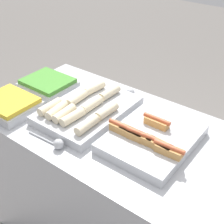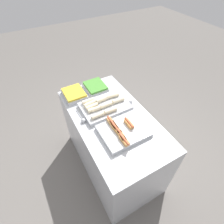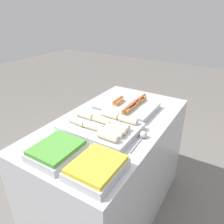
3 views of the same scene
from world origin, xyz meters
name	(u,v)px [view 1 (image 1 of 3)]	position (x,y,z in m)	size (l,w,h in m)	color
counter	(112,189)	(0.00, 0.00, 0.47)	(1.42, 0.78, 0.94)	#B7BABF
tray_hotdogs	(151,138)	(0.24, -0.01, 0.98)	(0.39, 0.46, 0.10)	#B7BABF
tray_wraps	(87,109)	(-0.16, -0.01, 0.98)	(0.37, 0.53, 0.10)	#B7BABF
tray_side_front	(10,105)	(-0.53, -0.23, 0.98)	(0.29, 0.25, 0.07)	#B7BABF
tray_side_back	(48,85)	(-0.53, 0.05, 0.98)	(0.29, 0.25, 0.07)	#B7BABF
serving_spoon_near	(56,143)	(-0.10, -0.30, 0.97)	(0.23, 0.05, 0.05)	#B2B5BA
serving_spoon_far	(129,92)	(-0.10, 0.30, 0.97)	(0.22, 0.05, 0.05)	#B2B5BA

